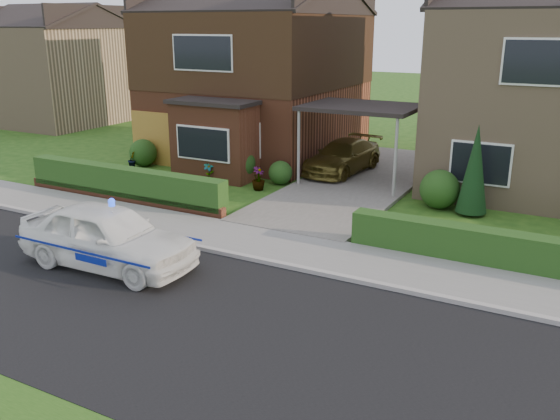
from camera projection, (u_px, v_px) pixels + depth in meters
The scene contains 23 objects.
ground at pixel (159, 310), 11.72m from camera, with size 120.00×120.00×0.00m, color #1F4813.
road at pixel (159, 310), 11.72m from camera, with size 60.00×6.00×0.02m, color black.
kerb at pixel (241, 256), 14.27m from camera, with size 60.00×0.16×0.12m, color #9E9993.
sidewalk at pixel (262, 243), 15.15m from camera, with size 60.00×2.00×0.10m, color slate.
driveway at pixel (359, 182), 20.95m from camera, with size 3.80×12.00×0.12m, color #666059.
house_left at pixel (258, 63), 24.86m from camera, with size 7.50×9.53×7.25m.
house_right at pixel (559, 78), 19.78m from camera, with size 7.50×8.06×7.25m.
carport_link at pixel (361, 108), 20.13m from camera, with size 3.80×3.00×2.77m.
garage_door at pixel (155, 139), 23.49m from camera, with size 2.20×0.10×2.10m, color brown.
dwarf_wall at pixel (122, 197), 18.73m from camera, with size 7.70×0.25×0.36m, color brown.
hedge_left at pixel (126, 201), 18.91m from camera, with size 7.50×0.55×0.90m, color #103514.
hedge_right at pixel (508, 270), 13.61m from camera, with size 7.50×0.55×0.80m, color #103514.
shrub_left_far at pixel (143, 153), 23.37m from camera, with size 1.08×1.08×1.08m, color #103514.
shrub_left_mid at pixel (237, 163), 21.14m from camera, with size 1.32×1.32×1.32m, color #103514.
shrub_left_near at pixel (280, 173), 20.75m from camera, with size 0.84×0.84×0.84m, color #103514.
shrub_right_near at pixel (440, 189), 18.01m from camera, with size 1.20×1.20×1.20m, color #103514.
conifer_a at pixel (474, 172), 17.18m from camera, with size 0.90×0.90×2.60m, color black.
neighbour_left at pixel (59, 76), 33.38m from camera, with size 6.50×7.00×5.20m, color tan.
police_car at pixel (108, 237), 13.60m from camera, with size 3.99×4.38×1.64m.
driveway_car at pixel (343, 156), 21.97m from camera, with size 1.63×4.01×1.16m, color brown.
potted_plant_a at pixel (209, 173), 20.91m from camera, with size 0.39×0.27×0.75m, color gray.
potted_plant_b at pixel (133, 160), 23.05m from camera, with size 0.31×0.38×0.69m, color gray.
potted_plant_c at pixel (258, 179), 20.01m from camera, with size 0.44×0.44×0.79m, color gray.
Camera 1 is at (7.09, -8.20, 5.42)m, focal length 38.00 mm.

